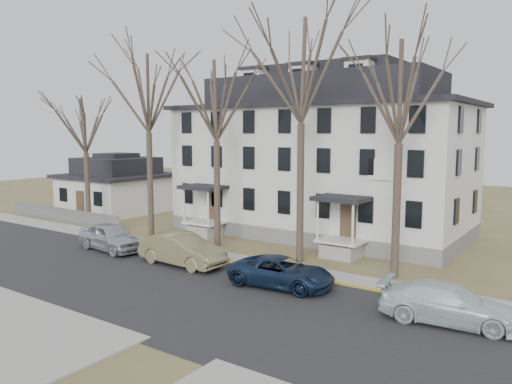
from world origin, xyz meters
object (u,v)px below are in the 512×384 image
Objects in this scene: tree_center at (302,62)px; boarding_house at (321,159)px; tree_mid_left at (216,95)px; car_silver at (111,237)px; bicycle_left at (204,229)px; car_navy at (282,273)px; tree_mid_right at (401,84)px; car_tan at (182,250)px; tree_bungalow at (85,122)px; small_house at (117,187)px; car_white at (448,305)px; tree_far_left at (148,87)px.

boarding_house is at bearing 110.20° from tree_center.
tree_mid_left reaches higher than car_silver.
tree_mid_left is at bearing -114.44° from bicycle_left.
tree_mid_left is at bearing 53.72° from car_navy.
car_navy is at bearing -129.97° from tree_mid_right.
tree_mid_left is (-3.00, -8.15, 4.22)m from boarding_house.
car_tan is 3.23× the size of bicycle_left.
boarding_house is 18.17m from tree_bungalow.
boarding_house is 20.34m from small_house.
car_white is (9.28, -4.77, -10.34)m from tree_center.
boarding_house is at bearing 69.80° from tree_mid_left.
car_navy is 0.98× the size of car_white.
car_tan is 1.03× the size of car_white.
bicycle_left is at bearing 44.41° from tree_far_left.
bicycle_left is at bearing 164.73° from tree_center.
tree_bungalow is at bearing 180.00° from tree_mid_left.
tree_bungalow reaches higher than car_silver.
car_white is at bearing -51.60° from tree_mid_right.
car_tan is at bearing -156.86° from tree_mid_right.
car_silver is at bearing -157.78° from tree_center.
tree_far_left is 12.66m from car_tan.
tree_mid_right is at bearing 0.00° from tree_far_left.
car_navy is (7.66, -4.59, -8.90)m from tree_mid_left.
boarding_house is 1.52× the size of tree_far_left.
tree_bungalow is at bearing 73.50° from car_white.
tree_mid_right reaches higher than small_house.
tree_far_left reaches higher than car_silver.
tree_center is (23.00, -6.20, 8.84)m from small_house.
car_navy is (4.66, -12.74, -4.68)m from boarding_house.
tree_far_left is at bearing 66.08° from car_navy.
car_navy is at bearing -30.93° from tree_mid_left.
tree_center reaches higher than car_tan.
small_house is at bearing 150.61° from tree_far_left.
tree_center is (6.00, 0.00, 1.48)m from tree_mid_left.
boarding_house is 9.83m from bicycle_left.
tree_center is at bearing -15.08° from small_house.
tree_mid_right is at bearing -45.32° from car_navy.
tree_center is 14.69m from car_white.
small_house is 0.63× the size of tree_far_left.
car_tan is (18.13, -10.63, -1.38)m from small_house.
small_house is 9.43m from tree_bungalow.
tree_mid_right reaches higher than tree_bungalow.
tree_mid_left is (6.00, 0.00, -0.74)m from tree_far_left.
tree_bungalow is 29.62m from car_white.
car_silver is at bearing -75.43° from tree_far_left.
tree_far_left is 6.05m from tree_mid_left.
small_house is at bearing 55.62° from car_silver.
tree_mid_left is at bearing 65.74° from car_white.
car_navy is (1.66, -4.59, -10.38)m from tree_center.
tree_far_left is at bearing -29.39° from small_house.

